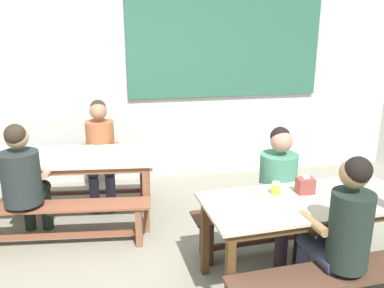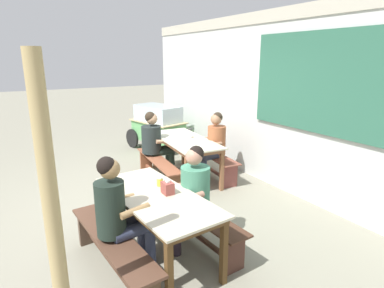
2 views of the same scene
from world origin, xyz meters
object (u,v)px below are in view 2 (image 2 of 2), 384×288
(food_cart, at_px, (158,124))
(bench_near_back, at_px, (195,221))
(bench_far_back, at_px, (210,160))
(tissue_box, at_px, (168,188))
(person_near_front, at_px, (119,210))
(dining_table_near, at_px, (156,202))
(bench_far_front, at_px, (158,167))
(bench_near_front, at_px, (113,248))
(dining_table_far, at_px, (185,143))
(person_left_back_turned, at_px, (155,140))
(person_right_near_table, at_px, (191,191))
(condiment_jar, at_px, (160,182))
(soup_bowl, at_px, (189,137))
(wooden_support_post, at_px, (52,215))
(person_center_facing, at_px, (214,142))

(food_cart, bearing_deg, bench_near_back, -18.74)
(bench_far_back, xyz_separation_m, tissue_box, (1.95, -1.85, 0.53))
(person_near_front, bearing_deg, bench_near_back, 95.37)
(dining_table_near, bearing_deg, bench_near_back, 94.42)
(bench_near_back, height_order, person_near_front, person_near_front)
(bench_far_front, bearing_deg, bench_near_front, -35.36)
(dining_table_far, bearing_deg, person_left_back_turned, -132.07)
(person_left_back_turned, distance_m, tissue_box, 2.55)
(food_cart, distance_m, person_left_back_turned, 1.82)
(bench_near_front, distance_m, person_near_front, 0.41)
(food_cart, bearing_deg, tissue_box, -23.34)
(person_right_near_table, bearing_deg, condiment_jar, -119.64)
(bench_near_front, relative_size, person_right_near_table, 1.40)
(person_right_near_table, relative_size, condiment_jar, 11.70)
(bench_near_front, relative_size, soup_bowl, 10.57)
(bench_far_back, distance_m, bench_near_front, 3.16)
(bench_far_front, bearing_deg, person_near_front, -33.68)
(dining_table_far, xyz_separation_m, wooden_support_post, (2.66, -2.54, 0.44))
(bench_near_front, distance_m, person_left_back_turned, 2.87)
(bench_far_front, bearing_deg, soup_bowl, 89.65)
(person_left_back_turned, bearing_deg, condiment_jar, -22.85)
(dining_table_near, xyz_separation_m, condiment_jar, (-0.22, 0.14, 0.13))
(dining_table_far, height_order, tissue_box, tissue_box)
(bench_far_front, xyz_separation_m, food_cart, (-1.95, 0.90, 0.34))
(dining_table_far, height_order, bench_near_back, dining_table_far)
(soup_bowl, bearing_deg, bench_near_back, -28.19)
(bench_far_back, distance_m, wooden_support_post, 4.10)
(bench_far_front, relative_size, food_cart, 0.96)
(bench_far_back, bearing_deg, person_left_back_turned, -114.61)
(dining_table_near, distance_m, food_cart, 4.38)
(tissue_box, distance_m, condiment_jar, 0.25)
(bench_near_back, xyz_separation_m, person_near_front, (0.09, -0.95, 0.42))
(dining_table_near, distance_m, person_left_back_turned, 2.56)
(bench_far_back, bearing_deg, dining_table_near, -45.79)
(bench_far_back, distance_m, bench_near_back, 2.38)
(person_near_front, distance_m, tissue_box, 0.56)
(bench_far_back, height_order, tissue_box, tissue_box)
(bench_near_back, relative_size, tissue_box, 10.55)
(bench_near_front, distance_m, condiment_jar, 0.86)
(bench_near_back, distance_m, tissue_box, 0.66)
(person_right_near_table, bearing_deg, food_cart, 160.44)
(bench_near_front, height_order, person_center_facing, person_center_facing)
(person_left_back_turned, bearing_deg, food_cart, 153.60)
(bench_far_front, bearing_deg, dining_table_far, 84.50)
(bench_near_back, xyz_separation_m, condiment_jar, (-0.18, -0.37, 0.52))
(bench_far_front, bearing_deg, food_cart, 155.21)
(dining_table_near, xyz_separation_m, person_left_back_turned, (-2.34, 1.04, 0.02))
(dining_table_near, xyz_separation_m, bench_near_back, (-0.04, 0.51, -0.39))
(wooden_support_post, bearing_deg, dining_table_far, 136.24)
(food_cart, bearing_deg, bench_far_back, 3.45)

